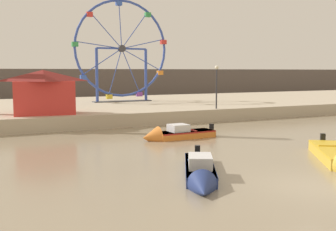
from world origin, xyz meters
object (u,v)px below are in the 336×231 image
ferris_wheel_blue_frame (122,51)px  motorboat_orange_hull (173,134)px  motorboat_navy_blue (201,173)px  promenade_lamp_near (217,80)px  carnival_booth_red_striped (44,91)px

ferris_wheel_blue_frame → motorboat_orange_hull: bearing=-99.0°
motorboat_navy_blue → ferris_wheel_blue_frame: (5.84, 26.00, 5.84)m
promenade_lamp_near → motorboat_navy_blue: bearing=-123.9°
ferris_wheel_blue_frame → promenade_lamp_near: size_ratio=2.88×
carnival_booth_red_striped → ferris_wheel_blue_frame: bearing=50.5°
carnival_booth_red_striped → promenade_lamp_near: size_ratio=1.35×
ferris_wheel_blue_frame → promenade_lamp_near: 12.00m
ferris_wheel_blue_frame → promenade_lamp_near: bearing=-68.1°
motorboat_orange_hull → ferris_wheel_blue_frame: 18.42m
ferris_wheel_blue_frame → carnival_booth_red_striped: ferris_wheel_blue_frame is taller
ferris_wheel_blue_frame → carnival_booth_red_striped: (-9.00, -9.22, -3.45)m
motorboat_navy_blue → carnival_booth_red_striped: bearing=-141.9°
motorboat_orange_hull → promenade_lamp_near: promenade_lamp_near is taller
carnival_booth_red_striped → promenade_lamp_near: 13.47m
motorboat_orange_hull → motorboat_navy_blue: bearing=68.0°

